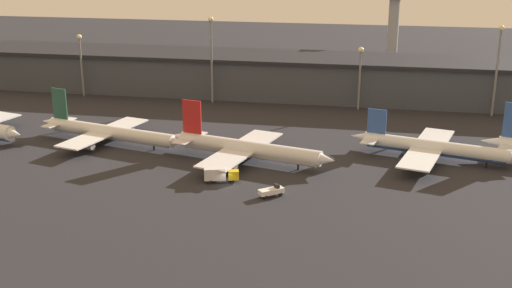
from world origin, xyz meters
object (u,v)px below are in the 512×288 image
(airplane_1, at_px, (108,132))
(service_vehicle_1, at_px, (271,191))
(airplane_3, at_px, (432,148))
(control_tower, at_px, (394,19))
(service_vehicle_0, at_px, (220,174))
(airplane_2, at_px, (246,149))

(airplane_1, distance_m, service_vehicle_1, 58.26)
(airplane_3, xyz_separation_m, control_tower, (-10.11, 114.05, 18.81))
(airplane_3, height_order, service_vehicle_1, airplane_3)
(airplane_1, relative_size, service_vehicle_0, 5.71)
(airplane_1, distance_m, airplane_2, 40.99)
(control_tower, bearing_deg, service_vehicle_1, -99.88)
(airplane_1, xyz_separation_m, control_tower, (75.85, 117.02, 18.82))
(airplane_3, bearing_deg, service_vehicle_0, -137.78)
(service_vehicle_0, bearing_deg, service_vehicle_1, -41.14)
(airplane_3, relative_size, control_tower, 1.14)
(service_vehicle_0, distance_m, service_vehicle_1, 14.42)
(airplane_2, distance_m, control_tower, 131.19)
(service_vehicle_0, bearing_deg, airplane_2, 62.99)
(airplane_1, height_order, service_vehicle_0, airplane_1)
(airplane_2, xyz_separation_m, airplane_3, (45.73, 10.85, -0.29))
(airplane_1, xyz_separation_m, airplane_3, (85.96, 2.97, 0.01))
(service_vehicle_1, height_order, control_tower, control_tower)
(airplane_3, height_order, control_tower, control_tower)
(airplane_1, relative_size, control_tower, 1.24)
(airplane_1, bearing_deg, control_tower, 71.05)
(airplane_1, xyz_separation_m, service_vehicle_0, (37.32, -23.13, -1.21))
(service_vehicle_1, relative_size, control_tower, 0.15)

